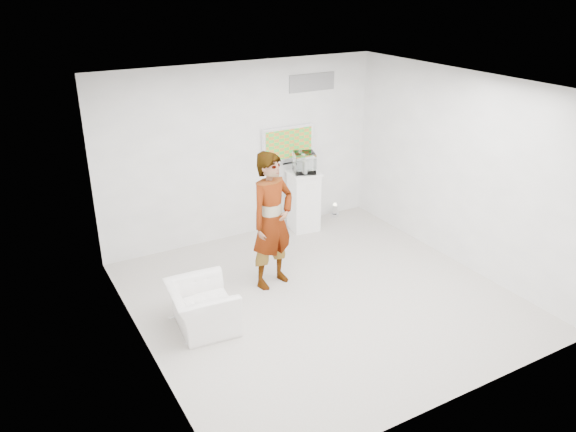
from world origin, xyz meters
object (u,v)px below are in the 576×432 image
object	(u,v)px
tv	(288,143)
floor_uplight	(335,210)
person	(272,221)
armchair	(202,307)
pedestal	(304,201)

from	to	relation	value
tv	floor_uplight	size ratio (longest dim) A/B	3.98
tv	person	xyz separation A→B (m)	(-1.25, -1.76, -0.53)
armchair	pedestal	world-z (taller)	pedestal
tv	armchair	distance (m)	3.69
tv	floor_uplight	xyz separation A→B (m)	(0.98, -0.10, -1.42)
armchair	pedestal	xyz separation A→B (m)	(2.75, 2.03, 0.24)
floor_uplight	person	bearing A→B (deg)	-143.24
pedestal	floor_uplight	size ratio (longest dim) A/B	4.27
person	floor_uplight	size ratio (longest dim) A/B	8.09
person	floor_uplight	distance (m)	2.92
tv	pedestal	size ratio (longest dim) A/B	0.93
person	armchair	size ratio (longest dim) A/B	2.22
person	armchair	bearing A→B (deg)	-172.37
tv	person	world-z (taller)	person
armchair	person	bearing A→B (deg)	-61.75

